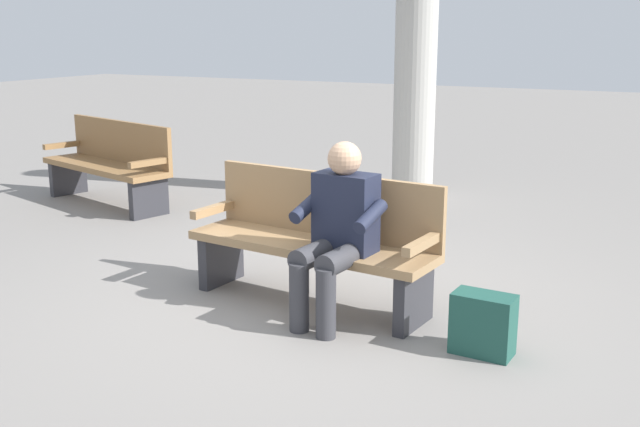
{
  "coord_description": "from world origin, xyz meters",
  "views": [
    {
      "loc": [
        -2.32,
        4.44,
        1.89
      ],
      "look_at": [
        -0.15,
        0.15,
        0.7
      ],
      "focal_mm": 42.48,
      "sensor_mm": 36.0,
      "label": 1
    }
  ],
  "objects_px": {
    "support_pillar": "(417,24)",
    "person_seated": "(337,228)",
    "bench_near": "(315,238)",
    "backpack": "(483,324)",
    "bench_far": "(110,162)"
  },
  "relations": [
    {
      "from": "backpack",
      "to": "support_pillar",
      "type": "height_order",
      "value": "support_pillar"
    },
    {
      "from": "person_seated",
      "to": "backpack",
      "type": "distance_m",
      "value": 1.1
    },
    {
      "from": "bench_far",
      "to": "support_pillar",
      "type": "distance_m",
      "value": 3.64
    },
    {
      "from": "bench_near",
      "to": "backpack",
      "type": "relative_size",
      "value": 4.96
    },
    {
      "from": "backpack",
      "to": "person_seated",
      "type": "bearing_deg",
      "value": -5.02
    },
    {
      "from": "bench_near",
      "to": "support_pillar",
      "type": "height_order",
      "value": "support_pillar"
    },
    {
      "from": "person_seated",
      "to": "support_pillar",
      "type": "bearing_deg",
      "value": -71.39
    },
    {
      "from": "bench_near",
      "to": "bench_far",
      "type": "relative_size",
      "value": 0.99
    },
    {
      "from": "person_seated",
      "to": "backpack",
      "type": "height_order",
      "value": "person_seated"
    },
    {
      "from": "support_pillar",
      "to": "person_seated",
      "type": "bearing_deg",
      "value": 102.59
    },
    {
      "from": "bench_far",
      "to": "support_pillar",
      "type": "height_order",
      "value": "support_pillar"
    },
    {
      "from": "bench_near",
      "to": "person_seated",
      "type": "bearing_deg",
      "value": 143.78
    },
    {
      "from": "backpack",
      "to": "bench_far",
      "type": "bearing_deg",
      "value": -23.65
    },
    {
      "from": "bench_near",
      "to": "backpack",
      "type": "distance_m",
      "value": 1.37
    },
    {
      "from": "bench_near",
      "to": "backpack",
      "type": "height_order",
      "value": "bench_near"
    }
  ]
}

